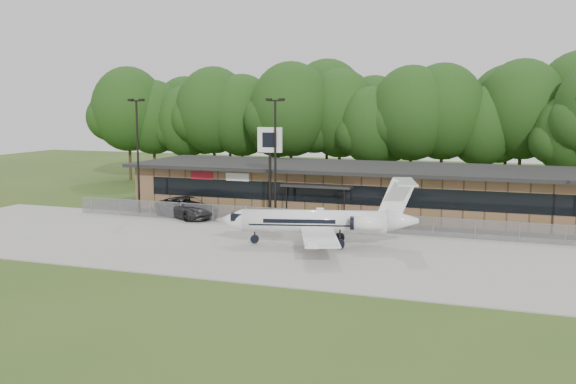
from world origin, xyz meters
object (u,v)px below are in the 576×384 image
at_px(suv, 187,208).
at_px(pole_sign, 270,150).
at_px(business_jet, 322,222).
at_px(terminal, 356,188).

bearing_deg(suv, pole_sign, -58.62).
relative_size(suv, pole_sign, 0.82).
bearing_deg(suv, business_jet, -88.96).
xyz_separation_m(terminal, suv, (-13.02, -7.73, -1.28)).
bearing_deg(pole_sign, business_jet, -52.32).
relative_size(terminal, pole_sign, 5.20).
xyz_separation_m(business_jet, suv, (-14.11, 6.83, -0.80)).
bearing_deg(business_jet, suv, 139.48).
bearing_deg(pole_sign, suv, -179.79).
height_order(business_jet, suv, business_jet).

